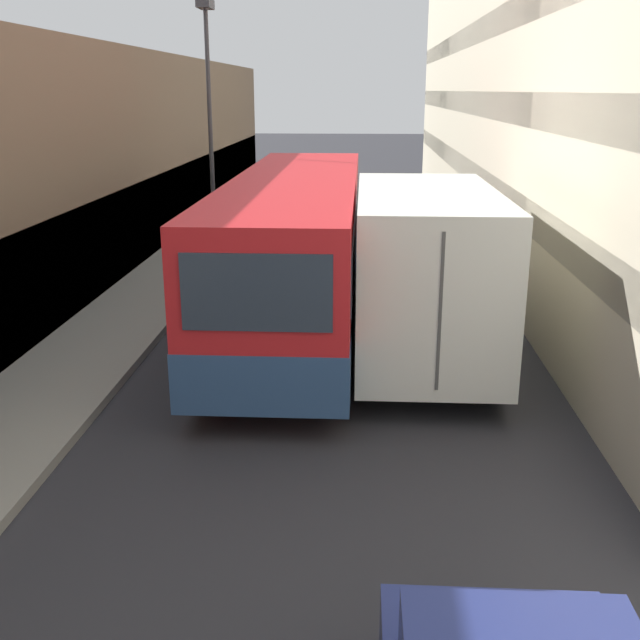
# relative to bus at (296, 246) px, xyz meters

# --- Properties ---
(ground_plane) EXTENTS (150.00, 150.00, 0.00)m
(ground_plane) POSITION_rel_bus_xyz_m (0.76, -2.23, -1.64)
(ground_plane) COLOR #2B2B30
(sidewalk_left) EXTENTS (2.15, 60.00, 0.15)m
(sidewalk_left) POSITION_rel_bus_xyz_m (-3.69, -2.23, -1.56)
(sidewalk_left) COLOR gray
(sidewalk_left) RESTS_ON ground_plane
(building_right_apartment) EXTENTS (2.40, 60.00, 9.36)m
(building_right_apartment) POSITION_rel_bus_xyz_m (5.87, -2.23, 3.02)
(building_right_apartment) COLOR #B7AD93
(building_right_apartment) RESTS_ON ground_plane
(bus) EXTENTS (2.52, 12.04, 3.09)m
(bus) POSITION_rel_bus_xyz_m (0.00, 0.00, 0.00)
(bus) COLOR red
(bus) RESTS_ON ground_plane
(box_truck) EXTENTS (2.38, 7.65, 3.14)m
(box_truck) POSITION_rel_bus_xyz_m (2.50, -1.76, 0.03)
(box_truck) COLOR silver
(box_truck) RESTS_ON ground_plane
(panel_van) EXTENTS (1.98, 4.61, 1.82)m
(panel_van) POSITION_rel_bus_xyz_m (-1.48, 11.72, -0.61)
(panel_van) COLOR navy
(panel_van) RESTS_ON ground_plane
(street_lamp) EXTENTS (0.36, 0.80, 6.94)m
(street_lamp) POSITION_rel_bus_xyz_m (-2.87, 5.66, 3.31)
(street_lamp) COLOR #38383D
(street_lamp) RESTS_ON sidewalk_left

